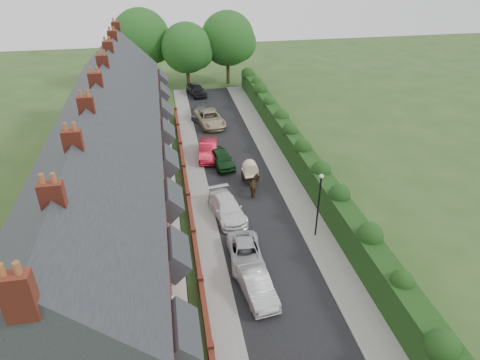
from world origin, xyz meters
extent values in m
plane|color=#2D4C1E|center=(0.00, 0.00, 0.00)|extent=(140.00, 140.00, 0.00)
cube|color=black|center=(-0.50, 11.00, 0.01)|extent=(6.00, 58.00, 0.02)
cube|color=gray|center=(3.60, 11.00, 0.06)|extent=(2.20, 58.00, 0.12)
cube|color=gray|center=(-4.35, 11.00, 0.06)|extent=(1.70, 58.00, 0.12)
cube|color=gray|center=(2.55, 11.00, 0.07)|extent=(0.18, 58.00, 0.13)
cube|color=gray|center=(-3.55, 11.00, 0.07)|extent=(0.18, 58.00, 0.13)
cube|color=#153410|center=(5.40, 11.00, 1.25)|extent=(1.50, 58.00, 2.50)
cube|color=maroon|center=(-11.00, 10.00, 3.25)|extent=(8.00, 40.00, 6.50)
cube|color=#25282C|center=(-11.00, 10.00, 6.50)|extent=(8.00, 40.20, 8.00)
cube|color=#25282C|center=(-6.80, -8.10, 5.60)|extent=(1.70, 2.60, 1.70)
cube|color=white|center=(-6.95, -6.10, 4.40)|extent=(0.12, 1.20, 1.60)
cube|color=white|center=(-6.65, -3.10, 2.60)|extent=(0.70, 2.40, 5.20)
cube|color=black|center=(-6.28, -3.10, 1.40)|extent=(0.06, 1.80, 1.60)
cube|color=black|center=(-6.28, -3.10, 3.80)|extent=(0.06, 1.80, 1.60)
cube|color=#25282C|center=(-6.80, -3.10, 5.60)|extent=(1.70, 2.60, 1.70)
cube|color=#3F2D2D|center=(-6.96, -1.00, 1.05)|extent=(0.08, 0.90, 2.10)
cube|color=white|center=(-6.95, -1.10, 4.40)|extent=(0.12, 1.20, 1.60)
cube|color=white|center=(-6.65, 1.90, 2.60)|extent=(0.70, 2.40, 5.20)
cube|color=black|center=(-6.28, 1.90, 1.40)|extent=(0.06, 1.80, 1.60)
cube|color=black|center=(-6.28, 1.90, 3.80)|extent=(0.06, 1.80, 1.60)
cube|color=#25282C|center=(-6.80, 1.90, 5.60)|extent=(1.70, 2.60, 1.70)
cube|color=#3F2D2D|center=(-6.96, 4.00, 1.05)|extent=(0.08, 0.90, 2.10)
cube|color=white|center=(-6.95, 3.90, 4.40)|extent=(0.12, 1.20, 1.60)
cube|color=white|center=(-6.65, 6.90, 2.60)|extent=(0.70, 2.40, 5.20)
cube|color=black|center=(-6.28, 6.90, 1.40)|extent=(0.06, 1.80, 1.60)
cube|color=black|center=(-6.28, 6.90, 3.80)|extent=(0.06, 1.80, 1.60)
cube|color=#25282C|center=(-6.80, 6.90, 5.60)|extent=(1.70, 2.60, 1.70)
cube|color=#3F2D2D|center=(-6.96, 9.00, 1.05)|extent=(0.08, 0.90, 2.10)
cube|color=white|center=(-6.95, 8.90, 4.40)|extent=(0.12, 1.20, 1.60)
cube|color=white|center=(-6.65, 11.90, 2.60)|extent=(0.70, 2.40, 5.20)
cube|color=black|center=(-6.28, 11.90, 1.40)|extent=(0.06, 1.80, 1.60)
cube|color=black|center=(-6.28, 11.90, 3.80)|extent=(0.06, 1.80, 1.60)
cube|color=#25282C|center=(-6.80, 11.90, 5.60)|extent=(1.70, 2.60, 1.70)
cube|color=#3F2D2D|center=(-6.96, 14.00, 1.05)|extent=(0.08, 0.90, 2.10)
cube|color=white|center=(-6.95, 13.90, 4.40)|extent=(0.12, 1.20, 1.60)
cube|color=white|center=(-6.65, 16.90, 2.60)|extent=(0.70, 2.40, 5.20)
cube|color=black|center=(-6.28, 16.90, 1.40)|extent=(0.06, 1.80, 1.60)
cube|color=black|center=(-6.28, 16.90, 3.80)|extent=(0.06, 1.80, 1.60)
cube|color=#25282C|center=(-6.80, 16.90, 5.60)|extent=(1.70, 2.60, 1.70)
cube|color=#3F2D2D|center=(-6.96, 19.00, 1.05)|extent=(0.08, 0.90, 2.10)
cube|color=white|center=(-6.95, 18.90, 4.40)|extent=(0.12, 1.20, 1.60)
cube|color=white|center=(-6.65, 21.90, 2.60)|extent=(0.70, 2.40, 5.20)
cube|color=black|center=(-6.28, 21.90, 1.40)|extent=(0.06, 1.80, 1.60)
cube|color=black|center=(-6.28, 21.90, 3.80)|extent=(0.06, 1.80, 1.60)
cube|color=#25282C|center=(-6.80, 21.90, 5.60)|extent=(1.70, 2.60, 1.70)
cube|color=#3F2D2D|center=(-6.96, 24.00, 1.05)|extent=(0.08, 0.90, 2.10)
cube|color=white|center=(-6.95, 23.90, 4.40)|extent=(0.12, 1.20, 1.60)
cube|color=white|center=(-6.65, 26.90, 2.60)|extent=(0.70, 2.40, 5.20)
cube|color=black|center=(-6.28, 26.90, 1.40)|extent=(0.06, 1.80, 1.60)
cube|color=black|center=(-6.28, 26.90, 3.80)|extent=(0.06, 1.80, 1.60)
cube|color=#25282C|center=(-6.80, 26.90, 5.60)|extent=(1.70, 2.60, 1.70)
cube|color=#3F2D2D|center=(-6.96, 29.00, 1.05)|extent=(0.08, 0.90, 2.10)
cube|color=white|center=(-6.95, 28.90, 4.40)|extent=(0.12, 1.20, 1.60)
cube|color=maroon|center=(-11.00, -10.00, 10.30)|extent=(0.90, 0.50, 1.60)
cylinder|color=brown|center=(-11.20, -10.00, 11.25)|extent=(0.20, 0.20, 0.50)
cylinder|color=brown|center=(-10.80, -10.00, 11.25)|extent=(0.20, 0.20, 0.50)
cube|color=maroon|center=(-11.00, -5.00, 10.30)|extent=(0.90, 0.50, 1.60)
cylinder|color=brown|center=(-11.20, -5.00, 11.25)|extent=(0.20, 0.20, 0.50)
cylinder|color=brown|center=(-10.80, -5.00, 11.25)|extent=(0.20, 0.20, 0.50)
cube|color=maroon|center=(-11.00, 0.00, 10.30)|extent=(0.90, 0.50, 1.60)
cylinder|color=brown|center=(-11.20, 0.00, 11.25)|extent=(0.20, 0.20, 0.50)
cylinder|color=brown|center=(-10.80, 0.00, 11.25)|extent=(0.20, 0.20, 0.50)
cube|color=maroon|center=(-11.00, 5.00, 10.30)|extent=(0.90, 0.50, 1.60)
cylinder|color=brown|center=(-11.20, 5.00, 11.25)|extent=(0.20, 0.20, 0.50)
cylinder|color=brown|center=(-10.80, 5.00, 11.25)|extent=(0.20, 0.20, 0.50)
cube|color=maroon|center=(-11.00, 10.00, 10.30)|extent=(0.90, 0.50, 1.60)
cylinder|color=brown|center=(-11.20, 10.00, 11.25)|extent=(0.20, 0.20, 0.50)
cylinder|color=brown|center=(-10.80, 10.00, 11.25)|extent=(0.20, 0.20, 0.50)
cube|color=maroon|center=(-11.00, 15.00, 10.30)|extent=(0.90, 0.50, 1.60)
cylinder|color=brown|center=(-11.20, 15.00, 11.25)|extent=(0.20, 0.20, 0.50)
cylinder|color=brown|center=(-10.80, 15.00, 11.25)|extent=(0.20, 0.20, 0.50)
cube|color=maroon|center=(-11.00, 20.00, 10.30)|extent=(0.90, 0.50, 1.60)
cylinder|color=brown|center=(-11.20, 20.00, 11.25)|extent=(0.20, 0.20, 0.50)
cylinder|color=brown|center=(-10.80, 20.00, 11.25)|extent=(0.20, 0.20, 0.50)
cube|color=maroon|center=(-11.00, 25.00, 10.30)|extent=(0.90, 0.50, 1.60)
cylinder|color=brown|center=(-11.20, 25.00, 11.25)|extent=(0.20, 0.20, 0.50)
cylinder|color=brown|center=(-10.80, 25.00, 11.25)|extent=(0.20, 0.20, 0.50)
cube|color=maroon|center=(-11.00, 30.00, 10.30)|extent=(0.90, 0.50, 1.60)
cylinder|color=brown|center=(-11.20, 30.00, 11.25)|extent=(0.20, 0.20, 0.50)
cylinder|color=brown|center=(-10.80, 30.00, 11.25)|extent=(0.20, 0.20, 0.50)
cube|color=maroon|center=(-5.35, -2.50, 0.45)|extent=(0.30, 4.70, 0.90)
cube|color=maroon|center=(-5.35, 2.50, 0.45)|extent=(0.30, 4.70, 0.90)
cube|color=maroon|center=(-5.35, 7.50, 0.45)|extent=(0.30, 4.70, 0.90)
cube|color=maroon|center=(-5.35, 12.50, 0.45)|extent=(0.30, 4.70, 0.90)
cube|color=maroon|center=(-5.35, 17.50, 0.45)|extent=(0.30, 4.70, 0.90)
cube|color=maroon|center=(-5.35, 22.50, 0.45)|extent=(0.30, 4.70, 0.90)
cube|color=maroon|center=(-5.35, 27.50, 0.45)|extent=(0.30, 4.70, 0.90)
cube|color=maroon|center=(-5.35, -5.00, 0.55)|extent=(0.35, 0.35, 1.10)
cube|color=maroon|center=(-5.35, 0.00, 0.55)|extent=(0.35, 0.35, 1.10)
cube|color=maroon|center=(-5.35, 5.00, 0.55)|extent=(0.35, 0.35, 1.10)
cube|color=maroon|center=(-5.35, 10.00, 0.55)|extent=(0.35, 0.35, 1.10)
cube|color=maroon|center=(-5.35, 15.00, 0.55)|extent=(0.35, 0.35, 1.10)
cube|color=maroon|center=(-5.35, 20.00, 0.55)|extent=(0.35, 0.35, 1.10)
cube|color=maroon|center=(-5.35, 25.00, 0.55)|extent=(0.35, 0.35, 1.10)
cube|color=maroon|center=(-5.35, 30.00, 0.55)|extent=(0.35, 0.35, 1.10)
cylinder|color=black|center=(3.40, 4.00, 2.40)|extent=(0.12, 0.12, 4.80)
cylinder|color=black|center=(3.40, 4.00, 4.85)|extent=(0.20, 0.20, 0.10)
sphere|color=silver|center=(3.40, 4.00, 5.00)|extent=(0.32, 0.32, 0.32)
cylinder|color=#332316|center=(-3.00, 40.00, 2.38)|extent=(0.50, 0.50, 4.75)
sphere|color=#1A4B19|center=(-3.00, 40.00, 5.89)|extent=(6.80, 6.80, 6.80)
sphere|color=#1A4B19|center=(-1.64, 40.30, 5.23)|extent=(4.76, 4.76, 4.76)
cylinder|color=#332316|center=(3.00, 42.00, 2.62)|extent=(0.50, 0.50, 5.25)
sphere|color=#1A4B19|center=(3.00, 42.00, 6.51)|extent=(7.60, 7.60, 7.60)
sphere|color=#1A4B19|center=(4.52, 42.30, 5.78)|extent=(5.32, 5.32, 5.32)
cylinder|color=#332316|center=(-9.00, 43.00, 2.75)|extent=(0.50, 0.50, 5.50)
sphere|color=#1A4B19|center=(-9.00, 43.00, 6.82)|extent=(8.00, 8.00, 8.00)
sphere|color=#1A4B19|center=(-7.40, 43.30, 6.05)|extent=(5.60, 5.60, 5.60)
imported|color=#A8A9AD|center=(-2.11, -0.81, 0.75)|extent=(2.22, 4.76, 1.51)
imported|color=silver|center=(-2.13, 2.16, 0.66)|extent=(2.39, 4.82, 1.31)
imported|color=white|center=(-2.52, 7.70, 0.74)|extent=(2.87, 5.38, 1.48)
imported|color=black|center=(-1.71, 16.19, 0.75)|extent=(2.40, 4.61, 1.50)
imported|color=maroon|center=(-2.77, 18.20, 0.80)|extent=(2.32, 5.06, 1.61)
imported|color=tan|center=(-1.60, 26.52, 0.80)|extent=(3.56, 6.14, 1.61)
imported|color=#505257|center=(-2.36, 29.40, 0.65)|extent=(2.87, 4.82, 1.31)
imported|color=black|center=(-2.11, 37.48, 0.79)|extent=(2.86, 4.93, 1.58)
imported|color=#422F18|center=(0.30, 10.46, 0.80)|extent=(1.24, 2.04, 1.60)
cube|color=black|center=(0.30, 12.49, 0.80)|extent=(1.13, 1.88, 0.47)
cylinder|color=beige|center=(0.30, 12.49, 1.46)|extent=(1.22, 1.17, 1.22)
cube|color=beige|center=(0.30, 12.49, 1.03)|extent=(1.24, 1.93, 0.04)
cylinder|color=black|center=(-0.31, 13.05, 0.42)|extent=(0.08, 0.85, 0.85)
cylinder|color=black|center=(0.91, 13.05, 0.42)|extent=(0.08, 0.85, 0.85)
cylinder|color=black|center=(-0.03, 11.46, 0.85)|extent=(0.06, 1.69, 0.06)
cylinder|color=black|center=(0.63, 11.46, 0.85)|extent=(0.06, 1.69, 0.06)
camera|label=1|loc=(-6.52, -19.68, 19.00)|focal=32.00mm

